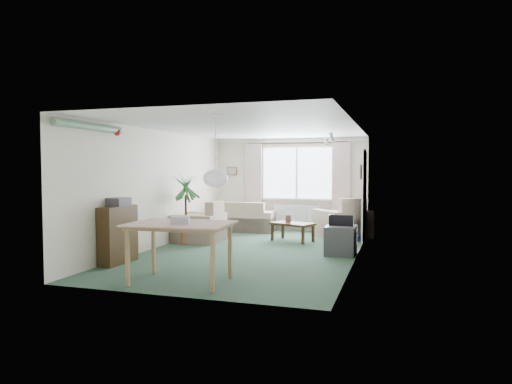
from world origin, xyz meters
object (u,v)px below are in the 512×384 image
(armchair_corner, at_px, (343,217))
(tv_cube, at_px, (341,240))
(sofa, at_px, (245,216))
(bookshelf, at_px, (118,235))
(pet_bed, at_px, (348,237))
(coffee_table, at_px, (293,232))
(houseplant, at_px, (186,208))
(armchair_left, at_px, (199,221))
(dining_table, at_px, (181,253))

(armchair_corner, distance_m, tv_cube, 2.24)
(sofa, relative_size, bookshelf, 1.56)
(armchair_corner, height_order, pet_bed, armchair_corner)
(sofa, bearing_deg, bookshelf, 75.92)
(sofa, distance_m, coffee_table, 2.01)
(armchair_corner, height_order, coffee_table, armchair_corner)
(coffee_table, bearing_deg, houseplant, -155.25)
(tv_cube, bearing_deg, coffee_table, 135.07)
(tv_cube, distance_m, pet_bed, 1.89)
(houseplant, distance_m, tv_cube, 3.40)
(armchair_left, distance_m, pet_bed, 3.40)
(pet_bed, bearing_deg, houseplant, -154.48)
(bookshelf, xyz_separation_m, dining_table, (1.61, -0.85, -0.08))
(houseplant, relative_size, dining_table, 1.15)
(coffee_table, relative_size, houseplant, 0.60)
(sofa, xyz_separation_m, bookshelf, (-0.77, -4.47, 0.11))
(armchair_left, bearing_deg, bookshelf, -7.26)
(bookshelf, bearing_deg, coffee_table, 55.70)
(armchair_corner, relative_size, coffee_table, 1.15)
(tv_cube, bearing_deg, armchair_left, 169.92)
(armchair_left, distance_m, coffee_table, 2.09)
(sofa, bearing_deg, dining_table, 94.68)
(dining_table, bearing_deg, pet_bed, 67.97)
(bookshelf, distance_m, dining_table, 1.82)
(sofa, height_order, dining_table, dining_table)
(bookshelf, bearing_deg, pet_bed, 49.03)
(sofa, height_order, houseplant, houseplant)
(armchair_left, distance_m, tv_cube, 3.27)
(armchair_corner, height_order, bookshelf, bookshelf)
(armchair_left, bearing_deg, coffee_table, 107.73)
(armchair_corner, height_order, dining_table, armchair_corner)
(bookshelf, bearing_deg, sofa, 81.85)
(armchair_corner, height_order, houseplant, houseplant)
(dining_table, relative_size, pet_bed, 2.36)
(armchair_corner, distance_m, dining_table, 5.27)
(sofa, distance_m, armchair_left, 1.93)
(armchair_left, relative_size, houseplant, 0.66)
(armchair_left, height_order, tv_cube, armchair_left)
(armchair_corner, relative_size, bookshelf, 1.07)
(armchair_corner, relative_size, houseplant, 0.69)
(houseplant, bearing_deg, sofa, 75.54)
(armchair_left, height_order, houseplant, houseplant)
(coffee_table, xyz_separation_m, houseplant, (-2.13, -0.98, 0.56))
(armchair_left, height_order, dining_table, armchair_left)
(coffee_table, relative_size, bookshelf, 0.93)
(tv_cube, height_order, pet_bed, tv_cube)
(dining_table, height_order, tv_cube, dining_table)
(dining_table, bearing_deg, houseplant, 114.82)
(armchair_corner, bearing_deg, dining_table, 32.66)
(bookshelf, bearing_deg, armchair_corner, 52.92)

